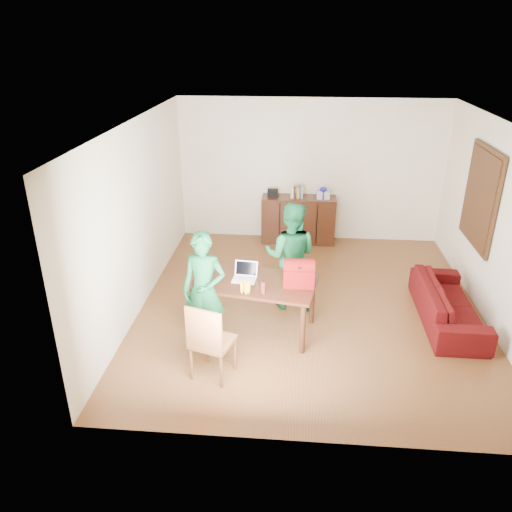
# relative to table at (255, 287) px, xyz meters

# --- Properties ---
(room) EXTENTS (5.20, 5.70, 2.90)m
(room) POSITION_rel_table_xyz_m (0.77, 0.85, 0.64)
(room) COLOR #462C11
(room) RESTS_ON ground
(table) EXTENTS (1.75, 1.18, 0.76)m
(table) POSITION_rel_table_xyz_m (0.00, 0.00, 0.00)
(table) COLOR black
(table) RESTS_ON ground
(chair) EXTENTS (0.56, 0.55, 1.00)m
(chair) POSITION_rel_table_xyz_m (-0.41, -1.05, -0.37)
(chair) COLOR brown
(chair) RESTS_ON ground
(person_near) EXTENTS (0.61, 0.44, 1.57)m
(person_near) POSITION_rel_table_xyz_m (-0.61, -0.38, 0.12)
(person_near) COLOR #12542D
(person_near) RESTS_ON ground
(person_far) EXTENTS (0.86, 0.71, 1.62)m
(person_far) POSITION_rel_table_xyz_m (0.46, 0.73, 0.14)
(person_far) COLOR #156134
(person_far) RESTS_ON ground
(laptop) EXTENTS (0.33, 0.24, 0.22)m
(laptop) POSITION_rel_table_xyz_m (-0.14, -0.00, 0.14)
(laptop) COLOR white
(laptop) RESTS_ON table
(bananas) EXTENTS (0.18, 0.11, 0.07)m
(bananas) POSITION_rel_table_xyz_m (-0.09, -0.36, 0.13)
(bananas) COLOR gold
(bananas) RESTS_ON table
(bottle) EXTENTS (0.07, 0.07, 0.18)m
(bottle) POSITION_rel_table_xyz_m (0.14, -0.33, 0.18)
(bottle) COLOR #591D14
(bottle) RESTS_ON table
(red_bag) EXTENTS (0.41, 0.25, 0.29)m
(red_bag) POSITION_rel_table_xyz_m (0.58, -0.09, 0.24)
(red_bag) COLOR #700C07
(red_bag) RESTS_ON table
(sofa) EXTENTS (0.74, 1.87, 0.54)m
(sofa) POSITION_rel_table_xyz_m (2.71, 0.47, -0.39)
(sofa) COLOR #37070E
(sofa) RESTS_ON ground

